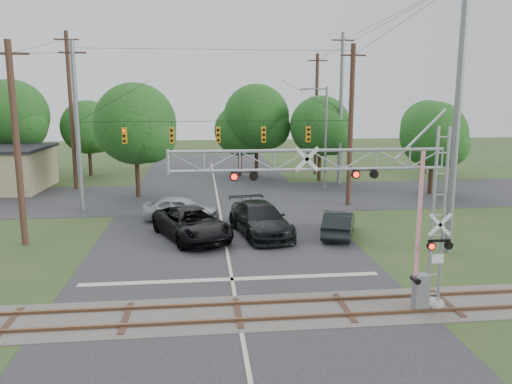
{
  "coord_description": "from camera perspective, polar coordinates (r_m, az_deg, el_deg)",
  "views": [
    {
      "loc": [
        -1.24,
        -15.02,
        7.73
      ],
      "look_at": [
        1.27,
        7.5,
        3.47
      ],
      "focal_mm": 35.0,
      "sensor_mm": 36.0,
      "label": 1
    }
  ],
  "objects": [
    {
      "name": "pickup_black",
      "position": [
        28.02,
        -7.34,
        -3.61
      ],
      "size": [
        5.07,
        6.92,
        1.75
      ],
      "primitive_type": "imported",
      "rotation": [
        0.0,
        0.0,
        0.39
      ],
      "color": "black",
      "rests_on": "ground"
    },
    {
      "name": "road_cross",
      "position": [
        39.79,
        -4.45,
        -0.57
      ],
      "size": [
        90.0,
        12.0,
        0.02
      ],
      "primitive_type": "cube",
      "color": "#27272A",
      "rests_on": "ground"
    },
    {
      "name": "streetlight",
      "position": [
        42.61,
        7.75,
        6.7
      ],
      "size": [
        2.32,
        0.24,
        8.71
      ],
      "color": "slate",
      "rests_on": "ground"
    },
    {
      "name": "treeline",
      "position": [
        47.28,
        -6.59,
        7.73
      ],
      "size": [
        49.05,
        19.56,
        9.55
      ],
      "color": "#332117",
      "rests_on": "ground"
    },
    {
      "name": "traffic_signal_span",
      "position": [
        35.14,
        -2.82,
        7.27
      ],
      "size": [
        19.34,
        0.36,
        11.5
      ],
      "color": "slate",
      "rests_on": "ground"
    },
    {
      "name": "ground",
      "position": [
        16.94,
        -1.53,
        -16.53
      ],
      "size": [
        160.0,
        160.0,
        0.0
      ],
      "primitive_type": "plane",
      "color": "#2B4821",
      "rests_on": "ground"
    },
    {
      "name": "utility_poles",
      "position": [
        37.98,
        -0.67,
        8.77
      ],
      "size": [
        25.28,
        27.4,
        13.9
      ],
      "color": "#3B261B",
      "rests_on": "ground"
    },
    {
      "name": "road_main",
      "position": [
        26.21,
        -3.39,
        -6.51
      ],
      "size": [
        14.0,
        90.0,
        0.02
      ],
      "primitive_type": "cube",
      "color": "#27272A",
      "rests_on": "ground"
    },
    {
      "name": "railroad_track",
      "position": [
        18.72,
        -2.06,
        -13.65
      ],
      "size": [
        90.0,
        3.2,
        0.17
      ],
      "color": "#4E4843",
      "rests_on": "ground"
    },
    {
      "name": "crossing_gantry",
      "position": [
        17.91,
        11.82,
        -0.98
      ],
      "size": [
        10.09,
        0.87,
        6.78
      ],
      "color": "gray",
      "rests_on": "ground"
    },
    {
      "name": "suv_dark",
      "position": [
        28.79,
        9.45,
        -3.54
      ],
      "size": [
        3.05,
        4.8,
        1.49
      ],
      "primitive_type": "imported",
      "rotation": [
        0.0,
        0.0,
        2.79
      ],
      "color": "black",
      "rests_on": "ground"
    },
    {
      "name": "car_dark",
      "position": [
        28.62,
        0.48,
        -3.14
      ],
      "size": [
        3.71,
        6.66,
        1.83
      ],
      "primitive_type": "imported",
      "rotation": [
        0.0,
        0.0,
        0.19
      ],
      "color": "black",
      "rests_on": "ground"
    },
    {
      "name": "sedan_silver",
      "position": [
        32.0,
        -8.51,
        -1.95
      ],
      "size": [
        5.13,
        3.12,
        1.63
      ],
      "primitive_type": "imported",
      "rotation": [
        0.0,
        0.0,
        1.31
      ],
      "color": "#A9AAB1",
      "rests_on": "ground"
    }
  ]
}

